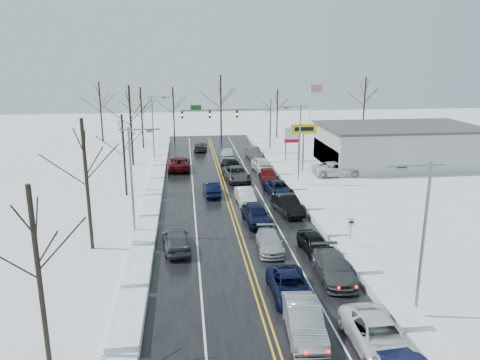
{
  "coord_description": "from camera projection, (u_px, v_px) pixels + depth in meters",
  "views": [
    {
      "loc": [
        -4.2,
        -40.32,
        14.42
      ],
      "look_at": [
        1.01,
        3.42,
        2.5
      ],
      "focal_mm": 35.0,
      "sensor_mm": 36.0,
      "label": 1
    }
  ],
  "objects": [
    {
      "name": "traffic_signal_mast",
      "position": [
        237.0,
        117.0,
        68.68
      ],
      "size": [
        13.28,
        0.39,
        8.0
      ],
      "color": "slate",
      "rests_on": "ground"
    },
    {
      "name": "queued_car_4",
      "position": [
        256.0,
        223.0,
        41.15
      ],
      "size": [
        2.33,
        5.12,
        1.7
      ],
      "primitive_type": "imported",
      "rotation": [
        0.0,
        0.0,
        0.06
      ],
      "color": "black",
      "rests_on": "ground"
    },
    {
      "name": "road_surface",
      "position": [
        231.0,
        209.0,
        44.81
      ],
      "size": [
        14.0,
        84.0,
        0.01
      ],
      "primitive_type": "cube",
      "color": "black",
      "rests_on": "ground"
    },
    {
      "name": "streetlight_sw",
      "position": [
        134.0,
        174.0,
        36.72
      ],
      "size": [
        3.2,
        0.25,
        9.0
      ],
      "color": "slate",
      "rests_on": "ground"
    },
    {
      "name": "queued_car_12",
      "position": [
        314.0,
        252.0,
        35.08
      ],
      "size": [
        2.07,
        4.42,
        1.46
      ],
      "primitive_type": "imported",
      "rotation": [
        0.0,
        0.0,
        0.08
      ],
      "color": "black",
      "rests_on": "ground"
    },
    {
      "name": "tree_left_d",
      "position": [
        130.0,
        110.0,
        60.78
      ],
      "size": [
        4.2,
        4.2,
        10.5
      ],
      "color": "#2D231C",
      "rests_on": "ground"
    },
    {
      "name": "tree_far_d",
      "position": [
        277.0,
        104.0,
        81.53
      ],
      "size": [
        3.4,
        3.4,
        8.5
      ],
      "color": "#2D231C",
      "rests_on": "ground"
    },
    {
      "name": "tree_left_c",
      "position": [
        123.0,
        139.0,
        47.81
      ],
      "size": [
        3.4,
        3.4,
        8.5
      ],
      "color": "#2D231C",
      "rests_on": "ground"
    },
    {
      "name": "oncoming_car_1",
      "position": [
        179.0,
        169.0,
        60.2
      ],
      "size": [
        2.78,
        5.99,
        1.66
      ],
      "primitive_type": "imported",
      "rotation": [
        0.0,
        0.0,
        3.14
      ],
      "color": "#530B12",
      "rests_on": "ground"
    },
    {
      "name": "tree_far_c",
      "position": [
        221.0,
        95.0,
        78.49
      ],
      "size": [
        4.4,
        4.4,
        11.0
      ],
      "color": "#2D231C",
      "rests_on": "ground"
    },
    {
      "name": "oncoming_car_2",
      "position": [
        201.0,
        151.0,
        71.99
      ],
      "size": [
        2.3,
        4.82,
        1.36
      ],
      "primitive_type": "imported",
      "rotation": [
        0.0,
        0.0,
        3.05
      ],
      "color": "#383A3D",
      "rests_on": "ground"
    },
    {
      "name": "queued_car_10",
      "position": [
        377.0,
        350.0,
        23.55
      ],
      "size": [
        2.63,
        5.68,
        1.58
      ],
      "primitive_type": "imported",
      "rotation": [
        0.0,
        0.0,
        -0.0
      ],
      "color": "white",
      "rests_on": "ground"
    },
    {
      "name": "parked_car_1",
      "position": [
        352.0,
        170.0,
        60.16
      ],
      "size": [
        2.1,
        4.7,
        1.34
      ],
      "primitive_type": "imported",
      "rotation": [
        0.0,
        0.0,
        0.05
      ],
      "color": "#44474A",
      "rests_on": "ground"
    },
    {
      "name": "ground",
      "position": [
        233.0,
        216.0,
        42.89
      ],
      "size": [
        160.0,
        160.0,
        0.0
      ],
      "primitive_type": "plane",
      "color": "silver",
      "rests_on": "ground"
    },
    {
      "name": "queued_car_1",
      "position": [
        303.0,
        334.0,
        24.84
      ],
      "size": [
        2.15,
        5.23,
        1.68
      ],
      "primitive_type": "imported",
      "rotation": [
        0.0,
        0.0,
        -0.07
      ],
      "color": "gray",
      "rests_on": "ground"
    },
    {
      "name": "queued_car_6",
      "position": [
        237.0,
        180.0,
        55.04
      ],
      "size": [
        3.25,
        6.0,
        1.6
      ],
      "primitive_type": "imported",
      "rotation": [
        0.0,
        0.0,
        0.11
      ],
      "color": "#393C3E",
      "rests_on": "ground"
    },
    {
      "name": "tree_left_a",
      "position": [
        35.0,
        243.0,
        20.82
      ],
      "size": [
        3.6,
        3.6,
        9.0
      ],
      "color": "#2D231C",
      "rests_on": "ground"
    },
    {
      "name": "tree_far_a",
      "position": [
        100.0,
        100.0,
        77.35
      ],
      "size": [
        4.0,
        4.0,
        10.0
      ],
      "color": "#2D231C",
      "rests_on": "ground"
    },
    {
      "name": "queued_car_8",
      "position": [
        228.0,
        161.0,
        65.18
      ],
      "size": [
        2.33,
        5.09,
        1.69
      ],
      "primitive_type": "imported",
      "rotation": [
        0.0,
        0.0,
        -0.07
      ],
      "color": "silver",
      "rests_on": "ground"
    },
    {
      "name": "speed_limit_sign",
      "position": [
        351.0,
        227.0,
        35.73
      ],
      "size": [
        0.55,
        0.09,
        2.35
      ],
      "color": "slate",
      "rests_on": "ground"
    },
    {
      "name": "parked_car_2",
      "position": [
        323.0,
        159.0,
        66.23
      ],
      "size": [
        2.14,
        4.28,
        1.4
      ],
      "primitive_type": "imported",
      "rotation": [
        0.0,
        0.0,
        3.02
      ],
      "color": "#3C3E40",
      "rests_on": "ground"
    },
    {
      "name": "streetlight_ne",
      "position": [
        298.0,
        138.0,
        52.04
      ],
      "size": [
        3.2,
        0.25,
        9.0
      ],
      "color": "slate",
      "rests_on": "ground"
    },
    {
      "name": "tires_plus_sign",
      "position": [
        304.0,
        132.0,
        58.12
      ],
      "size": [
        3.2,
        0.34,
        6.0
      ],
      "color": "slate",
      "rests_on": "ground"
    },
    {
      "name": "queued_car_16",
      "position": [
        262.0,
        171.0,
        59.26
      ],
      "size": [
        2.43,
        5.07,
        1.67
      ],
      "primitive_type": "imported",
      "rotation": [
        0.0,
        0.0,
        0.09
      ],
      "color": "white",
      "rests_on": "ground"
    },
    {
      "name": "tree_left_e",
      "position": [
        141.0,
        106.0,
        72.51
      ],
      "size": [
        3.8,
        3.8,
        9.5
      ],
      "color": "#2D231C",
      "rests_on": "ground"
    },
    {
      "name": "queued_car_13",
      "position": [
        287.0,
        213.0,
        43.74
      ],
      "size": [
        2.43,
        5.25,
        1.67
      ],
      "primitive_type": "imported",
      "rotation": [
        0.0,
        0.0,
        0.13
      ],
      "color": "black",
      "rests_on": "ground"
    },
    {
      "name": "queued_car_3",
      "position": [
        270.0,
        250.0,
        35.55
      ],
      "size": [
        2.18,
        4.75,
        1.35
      ],
      "primitive_type": "imported",
      "rotation": [
        0.0,
        0.0,
        -0.06
      ],
      "color": "#A9ABB1",
      "rests_on": "ground"
    },
    {
      "name": "queued_car_5",
      "position": [
        245.0,
        203.0,
        46.7
      ],
      "size": [
        1.8,
        4.61,
        1.5
      ],
      "primitive_type": "imported",
      "rotation": [
        0.0,
        0.0,
        0.05
      ],
      "color": "white",
      "rests_on": "ground"
    },
    {
      "name": "tree_far_e",
      "position": [
        365.0,
        95.0,
        83.47
      ],
      "size": [
        4.2,
        4.2,
        10.5
      ],
      "color": "#2D231C",
      "rests_on": "ground"
    },
    {
      "name": "queued_car_11",
      "position": [
        333.0,
        278.0,
        31.06
      ],
      "size": [
        2.38,
        5.46,
        1.56
      ],
      "primitive_type": "imported",
      "rotation": [
        0.0,
        0.0,
        -0.04
      ],
      "color": "#414447",
      "rests_on": "ground"
    },
    {
      "name": "flagpole",
      "position": [
        311.0,
        111.0,
        71.83
      ],
      "size": [
        1.87,
        1.2,
        10.0
      ],
      "color": "silver",
      "rests_on": "ground"
    },
    {
      "name": "queued_car_2",
      "position": [
        290.0,
        297.0,
        28.69
      ],
      "size": [
        2.38,
        5.12,
        1.42
      ],
      "primitive_type": "imported",
      "rotation": [
        0.0,
        0.0,
        0.01
      ],
      "color": "black",
      "rests_on": "ground"
    },
    {
      "name": "dealership_building",
      "position": [
        398.0,
        145.0,
        62.19
      ],
      "size": [
        20.4,
        12.4,
        5.3
      ],
      "color": "#B6B6B1",
      "rests_on": "ground"
    },
    {
      "name": "queued_car_7",
      "position": [
        232.0,
        172.0,
        58.88
      ],
      "size": [
        2.84,
        5.57,
        1.55
      ],
      "primitive_type": "imported",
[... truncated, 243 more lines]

